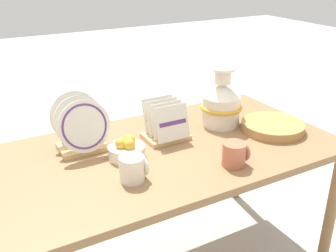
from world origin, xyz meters
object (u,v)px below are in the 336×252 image
at_px(dish_rack_round_plates, 81,130).
at_px(mug_cream_glaze, 133,168).
at_px(mug_terracotta_glaze, 235,154).
at_px(wicker_charger_stack, 273,126).
at_px(dish_rack_square_plates, 166,127).
at_px(ceramic_vase, 221,102).
at_px(fruit_bowl, 127,150).

relative_size(dish_rack_round_plates, mug_cream_glaze, 2.31).
bearing_deg(dish_rack_round_plates, mug_terracotta_glaze, -40.56).
xyz_separation_m(mug_cream_glaze, mug_terracotta_glaze, (0.42, -0.10, 0.00)).
relative_size(wicker_charger_stack, mug_cream_glaze, 2.88).
bearing_deg(dish_rack_square_plates, mug_cream_glaze, -137.32).
distance_m(wicker_charger_stack, mug_cream_glaze, 0.82).
bearing_deg(dish_rack_round_plates, ceramic_vase, -4.91).
height_order(mug_cream_glaze, mug_terracotta_glaze, same).
xyz_separation_m(dish_rack_square_plates, wicker_charger_stack, (0.52, -0.18, -0.04)).
bearing_deg(wicker_charger_stack, mug_terracotta_glaze, -154.08).
relative_size(ceramic_vase, dish_rack_round_plates, 1.22).
bearing_deg(fruit_bowl, wicker_charger_stack, -6.91).
relative_size(ceramic_vase, mug_cream_glaze, 2.83).
distance_m(mug_cream_glaze, mug_terracotta_glaze, 0.43).
distance_m(dish_rack_round_plates, dish_rack_square_plates, 0.40).
bearing_deg(dish_rack_round_plates, wicker_charger_stack, -15.71).
distance_m(dish_rack_round_plates, mug_terracotta_glaze, 0.68).
bearing_deg(mug_cream_glaze, dish_rack_square_plates, 42.68).
distance_m(ceramic_vase, fruit_bowl, 0.59).
height_order(mug_terracotta_glaze, fruit_bowl, mug_terracotta_glaze).
relative_size(dish_rack_round_plates, wicker_charger_stack, 0.80).
distance_m(dish_rack_square_plates, fruit_bowl, 0.26).
bearing_deg(dish_rack_square_plates, fruit_bowl, -160.01).
bearing_deg(ceramic_vase, mug_terracotta_glaze, -118.11).
relative_size(wicker_charger_stack, mug_terracotta_glaze, 2.88).
xyz_separation_m(ceramic_vase, fruit_bowl, (-0.58, -0.10, -0.08)).
bearing_deg(fruit_bowl, dish_rack_square_plates, 19.99).
height_order(dish_rack_round_plates, dish_rack_square_plates, dish_rack_round_plates).
bearing_deg(mug_cream_glaze, wicker_charger_stack, 6.36).
bearing_deg(mug_terracotta_glaze, dish_rack_square_plates, 109.42).
bearing_deg(ceramic_vase, dish_rack_round_plates, 175.09).
bearing_deg(fruit_bowl, mug_terracotta_glaze, -37.00).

